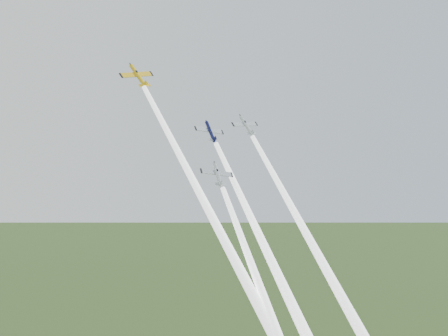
% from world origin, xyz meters
% --- Properties ---
extents(plane_yellow, '(9.57, 7.27, 7.77)m').
position_xyz_m(plane_yellow, '(-12.52, 6.74, 110.30)').
color(plane_yellow, yellow).
extents(smoke_trail_yellow, '(15.38, 49.16, 60.31)m').
position_xyz_m(smoke_trail_yellow, '(-5.59, -18.69, 78.38)').
color(smoke_trail_yellow, white).
extents(plane_navy, '(6.80, 5.78, 6.30)m').
position_xyz_m(plane_navy, '(0.35, 0.54, 99.30)').
color(plane_navy, '#0D103B').
extents(smoke_trail_navy, '(6.42, 37.06, 44.21)m').
position_xyz_m(smoke_trail_navy, '(2.60, -19.04, 75.43)').
color(smoke_trail_navy, white).
extents(plane_silver_right, '(7.58, 5.89, 6.14)m').
position_xyz_m(plane_silver_right, '(9.17, 1.56, 100.97)').
color(plane_silver_right, silver).
extents(smoke_trail_silver_right, '(8.47, 38.61, 46.29)m').
position_xyz_m(smoke_trail_silver_right, '(12.51, -18.74, 76.06)').
color(smoke_trail_silver_right, white).
extents(plane_silver_low, '(7.22, 4.97, 6.44)m').
position_xyz_m(plane_silver_low, '(-2.80, -8.83, 90.84)').
color(plane_silver_low, '#ABB2BA').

